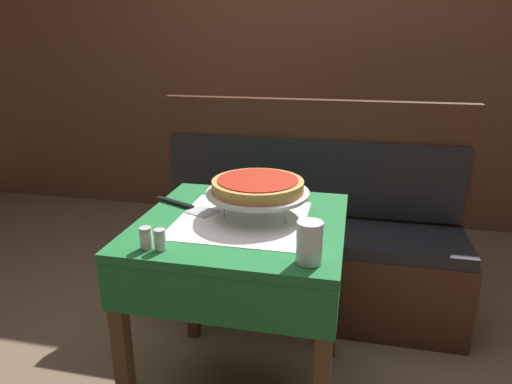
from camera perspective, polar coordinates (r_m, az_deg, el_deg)
The scene contains 11 objects.
dining_table_front at distance 1.68m, azimuth -1.77°, elevation -7.22°, with size 0.73×0.73×0.77m.
dining_table_rear at distance 3.11m, azimuth 0.85°, elevation 4.97°, with size 0.65×0.65×0.78m.
booth_bench at distance 2.42m, azimuth 6.21°, elevation -7.25°, with size 1.58×0.45×1.09m.
back_wall_panel at distance 3.53m, azimuth 6.52°, elevation 15.57°, with size 6.00×0.04×2.40m, color brown.
pizza_pan_stand at distance 1.64m, azimuth 0.22°, elevation -0.20°, with size 0.37×0.37×0.09m.
deep_dish_pizza at distance 1.63m, azimuth 0.23°, elevation 0.87°, with size 0.33×0.33×0.04m.
pizza_server at distance 1.76m, azimuth -8.67°, elevation -1.79°, with size 0.29×0.17×0.01m.
water_glass_near at distance 1.31m, azimuth 6.69°, elevation -6.26°, with size 0.08×0.08×0.12m.
salt_shaker at distance 1.44m, azimuth -13.59°, elevation -5.61°, with size 0.04×0.04×0.07m.
pepper_shaker at distance 1.42m, azimuth -11.89°, elevation -5.85°, with size 0.04×0.04×0.07m.
condiment_caddy at distance 3.02m, azimuth 2.34°, elevation 7.75°, with size 0.14×0.14×0.14m.
Camera 1 is at (0.37, -1.46, 1.39)m, focal length 32.00 mm.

